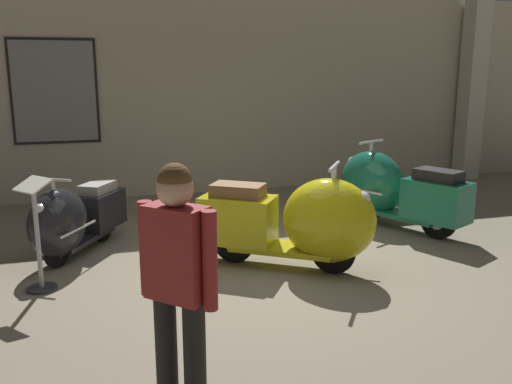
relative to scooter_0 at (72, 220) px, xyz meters
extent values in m
plane|color=gray|center=(1.87, -1.03, -0.44)|extent=(60.00, 60.00, 0.00)
cube|color=#BCB29E|center=(1.87, 2.93, 1.22)|extent=(18.00, 0.20, 3.31)
cube|color=black|center=(-0.20, 2.82, 1.29)|extent=(1.27, 0.03, 1.59)
cube|color=gray|center=(-0.20, 2.80, 1.29)|extent=(1.19, 0.01, 1.51)
cube|color=beige|center=(7.17, 2.58, 1.22)|extent=(0.36, 0.36, 3.31)
cylinder|color=black|center=(-0.16, -0.26, -0.24)|extent=(0.27, 0.37, 0.39)
cylinder|color=silver|center=(-0.16, -0.26, -0.24)|extent=(0.17, 0.20, 0.17)
cylinder|color=black|center=(0.32, 0.52, -0.24)|extent=(0.27, 0.37, 0.39)
cylinder|color=silver|center=(0.32, 0.52, -0.24)|extent=(0.17, 0.20, 0.17)
cube|color=black|center=(0.08, 0.13, -0.26)|extent=(0.78, 0.96, 0.05)
ellipsoid|color=black|center=(-0.13, -0.22, 0.03)|extent=(0.85, 0.95, 0.73)
cube|color=black|center=(0.30, 0.49, -0.03)|extent=(0.67, 0.76, 0.42)
cube|color=gray|center=(0.30, 0.49, 0.24)|extent=(0.47, 0.54, 0.12)
sphere|color=silver|center=(-0.28, -0.45, 0.23)|extent=(0.14, 0.14, 0.14)
cylinder|color=silver|center=(-0.15, -0.24, 0.37)|extent=(0.04, 0.04, 0.27)
cylinder|color=silver|center=(-0.15, -0.24, 0.50)|extent=(0.38, 0.25, 0.03)
cube|color=silver|center=(0.08, -0.34, -0.02)|extent=(0.35, 0.56, 0.02)
cylinder|color=black|center=(2.57, -1.29, -0.21)|extent=(0.43, 0.34, 0.46)
cylinder|color=silver|center=(2.57, -1.29, -0.21)|extent=(0.23, 0.21, 0.21)
cylinder|color=black|center=(1.68, -0.67, -0.21)|extent=(0.43, 0.34, 0.46)
cylinder|color=silver|center=(1.68, -0.67, -0.21)|extent=(0.23, 0.21, 0.21)
cube|color=gold|center=(2.12, -0.98, -0.23)|extent=(1.13, 0.96, 0.06)
ellipsoid|color=gold|center=(2.52, -1.26, 0.12)|extent=(1.13, 1.04, 0.87)
cube|color=gold|center=(1.72, -0.70, 0.04)|extent=(0.90, 0.82, 0.50)
cube|color=brown|center=(1.72, -0.70, 0.37)|extent=(0.63, 0.58, 0.14)
sphere|color=silver|center=(2.79, -1.44, 0.36)|extent=(0.17, 0.17, 0.17)
cylinder|color=silver|center=(2.55, -1.28, 0.52)|extent=(0.05, 0.05, 0.32)
cylinder|color=silver|center=(2.55, -1.28, 0.68)|extent=(0.32, 0.43, 0.04)
cube|color=silver|center=(2.69, -1.02, 0.06)|extent=(0.64, 0.45, 0.03)
cylinder|color=black|center=(3.85, 0.37, -0.21)|extent=(0.27, 0.45, 0.45)
cylinder|color=silver|center=(3.85, 0.37, -0.21)|extent=(0.18, 0.23, 0.20)
cylinder|color=black|center=(4.30, -0.61, -0.21)|extent=(0.27, 0.45, 0.45)
cylinder|color=silver|center=(4.30, -0.61, -0.21)|extent=(0.18, 0.23, 0.20)
cube|color=#196B51|center=(4.08, -0.12, -0.23)|extent=(0.82, 1.15, 0.06)
ellipsoid|color=#196B51|center=(3.87, 0.32, 0.11)|extent=(0.94, 1.11, 0.86)
cube|color=#196B51|center=(4.28, -0.57, 0.04)|extent=(0.74, 0.89, 0.50)
cube|color=black|center=(4.28, -0.57, 0.36)|extent=(0.52, 0.63, 0.14)
sphere|color=silver|center=(3.74, 0.61, 0.35)|extent=(0.17, 0.17, 0.17)
cylinder|color=silver|center=(3.86, 0.35, 0.51)|extent=(0.05, 0.05, 0.32)
cylinder|color=silver|center=(3.86, 0.35, 0.67)|extent=(0.47, 0.24, 0.04)
cube|color=silver|center=(3.61, 0.20, 0.06)|extent=(0.33, 0.70, 0.03)
cylinder|color=black|center=(0.73, -3.31, 0.03)|extent=(0.13, 0.13, 0.77)
cylinder|color=black|center=(0.59, -3.16, 0.03)|extent=(0.13, 0.13, 0.77)
cube|color=maroon|center=(0.66, -3.23, 0.61)|extent=(0.38, 0.39, 0.55)
cylinder|color=maroon|center=(0.82, -3.40, 0.60)|extent=(0.08, 0.08, 0.57)
cylinder|color=maroon|center=(0.51, -3.07, 0.60)|extent=(0.08, 0.08, 0.57)
sphere|color=tan|center=(0.66, -3.23, 0.98)|extent=(0.21, 0.21, 0.21)
sphere|color=brown|center=(0.66, -3.23, 1.03)|extent=(0.19, 0.19, 0.19)
cylinder|color=#333338|center=(-0.28, -0.88, -0.42)|extent=(0.28, 0.28, 0.02)
cylinder|color=#A5A5AD|center=(-0.28, -0.88, 0.08)|extent=(0.04, 0.04, 0.98)
cube|color=silver|center=(-0.28, -0.88, 0.59)|extent=(0.37, 0.39, 0.12)
camera|label=1|loc=(0.22, -6.17, 1.63)|focal=38.47mm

